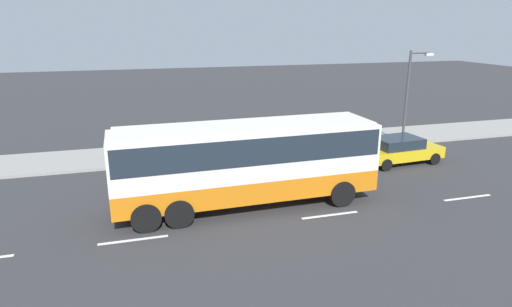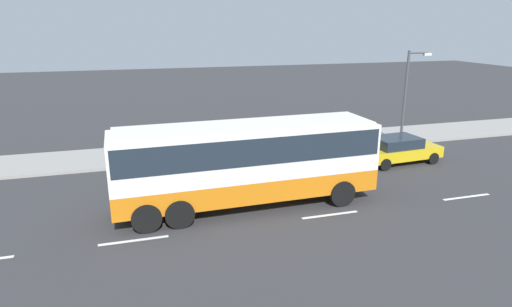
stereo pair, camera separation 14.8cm
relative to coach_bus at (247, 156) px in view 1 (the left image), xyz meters
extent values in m
plane|color=#333335|center=(1.31, 0.22, -2.16)|extent=(120.00, 120.00, 0.00)
cube|color=gray|center=(1.31, 8.40, -2.08)|extent=(80.00, 4.00, 0.15)
cube|color=white|center=(-4.64, -1.84, -2.15)|extent=(2.40, 0.16, 0.01)
cube|color=white|center=(2.93, -1.84, -2.15)|extent=(2.40, 0.16, 0.01)
cube|color=white|center=(9.53, -1.84, -2.15)|extent=(2.40, 0.16, 0.01)
cube|color=orange|center=(0.00, 0.00, -1.16)|extent=(10.79, 2.74, 0.88)
cube|color=white|center=(0.00, 0.00, 0.24)|extent=(10.79, 2.74, 1.93)
cube|color=#1E2833|center=(0.00, 0.00, 0.53)|extent=(10.58, 2.77, 1.06)
cube|color=#1E2833|center=(5.32, 0.12, 0.34)|extent=(0.17, 2.31, 1.54)
cube|color=white|center=(0.00, 0.00, 1.27)|extent=(10.36, 2.58, 0.12)
cylinder|color=black|center=(3.74, 1.29, -1.61)|extent=(1.11, 0.32, 1.10)
cylinder|color=black|center=(3.80, -1.12, -1.61)|extent=(1.11, 0.32, 1.10)
cylinder|color=black|center=(-2.99, 1.14, -1.61)|extent=(1.11, 0.32, 1.10)
cylinder|color=black|center=(-2.94, -1.27, -1.61)|extent=(1.11, 0.32, 1.10)
cylinder|color=black|center=(-4.19, 1.11, -1.61)|extent=(1.11, 0.32, 1.10)
cylinder|color=black|center=(-4.14, -1.29, -1.61)|extent=(1.11, 0.32, 1.10)
cube|color=gold|center=(9.56, 3.37, -1.54)|extent=(4.53, 2.20, 0.59)
cube|color=#1E2833|center=(9.30, 3.35, -0.98)|extent=(2.54, 1.91, 0.54)
cylinder|color=black|center=(11.05, 4.38, -1.84)|extent=(0.65, 0.24, 0.64)
cylinder|color=black|center=(11.18, 2.57, -1.84)|extent=(0.65, 0.24, 0.64)
cylinder|color=black|center=(7.95, 4.16, -1.84)|extent=(0.65, 0.24, 0.64)
cylinder|color=black|center=(8.07, 2.36, -1.84)|extent=(0.65, 0.24, 0.64)
cylinder|color=black|center=(-0.38, 8.26, -1.61)|extent=(0.14, 0.14, 0.80)
cylinder|color=black|center=(-0.50, 8.36, -1.61)|extent=(0.14, 0.14, 0.80)
cylinder|color=#338C4C|center=(-0.44, 8.31, -0.91)|extent=(0.32, 0.32, 0.60)
sphere|color=#9E7051|center=(-0.44, 8.31, -0.51)|extent=(0.22, 0.22, 0.22)
cylinder|color=#38334C|center=(-4.48, 8.05, -1.62)|extent=(0.14, 0.14, 0.78)
cylinder|color=#38334C|center=(-4.40, 7.91, -1.62)|extent=(0.14, 0.14, 0.78)
cylinder|color=#338C4C|center=(-4.44, 7.98, -0.94)|extent=(0.32, 0.32, 0.58)
sphere|color=brown|center=(-4.44, 7.98, -0.54)|extent=(0.21, 0.21, 0.21)
cylinder|color=#47474C|center=(11.91, 6.64, 0.82)|extent=(0.16, 0.16, 5.64)
cylinder|color=#47474C|center=(12.54, 6.64, 3.49)|extent=(1.27, 0.10, 0.10)
cube|color=silver|center=(13.18, 6.64, 3.39)|extent=(0.50, 0.24, 0.16)
camera|label=1|loc=(-4.25, -16.24, 5.16)|focal=30.40mm
camera|label=2|loc=(-4.39, -16.20, 5.16)|focal=30.40mm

